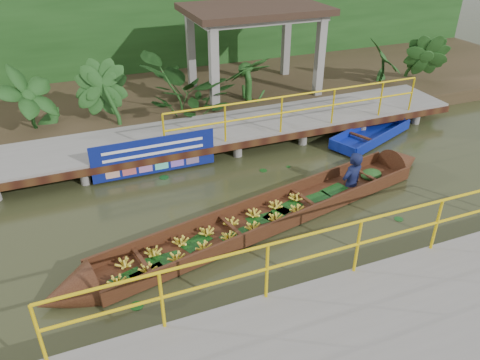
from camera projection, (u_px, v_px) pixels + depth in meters
name	position (u px, v px, depth m)	size (l,w,h in m)	color
ground	(240.00, 216.00, 10.26)	(80.00, 80.00, 0.00)	#2E361B
land_strip	(160.00, 96.00, 16.17)	(30.00, 8.00, 0.45)	#342C1A
far_dock	(195.00, 135.00, 12.78)	(16.00, 2.06, 1.66)	gray
near_dock	(405.00, 332.00, 7.07)	(18.00, 2.40, 1.73)	gray
pavilion	(254.00, 18.00, 14.86)	(4.40, 3.00, 3.00)	gray
foliage_backdrop	(140.00, 28.00, 17.28)	(30.00, 0.80, 4.00)	#183E14
vendor_boat	(281.00, 207.00, 10.14)	(9.64, 2.92, 2.12)	#36190E
moored_blue_boat	(385.00, 128.00, 14.05)	(3.40, 2.05, 0.79)	navy
blue_banner	(154.00, 155.00, 11.55)	(3.09, 0.04, 0.96)	navy
tropical_plants	(244.00, 81.00, 14.66)	(14.11, 1.11, 1.39)	#183E14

